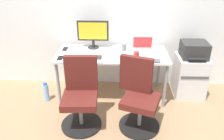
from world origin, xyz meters
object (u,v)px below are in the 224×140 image
object	(u,v)px
office_chair_left	(81,96)
printer	(194,50)
side_cabinet	(190,76)
open_laptop	(143,48)
office_chair_right	(139,97)
coffee_mug	(136,55)
water_bottle_on_floor	(46,92)
desktop_monitor	(93,32)

from	to	relation	value
office_chair_left	printer	distance (m)	1.83
side_cabinet	open_laptop	distance (m)	0.90
office_chair_left	office_chair_right	size ratio (longest dim) A/B	1.00
side_cabinet	printer	size ratio (longest dim) A/B	1.63
office_chair_left	office_chair_right	bearing A→B (deg)	-0.28
office_chair_left	printer	world-z (taller)	office_chair_left
open_laptop	coffee_mug	xyz separation A→B (m)	(-0.11, -0.24, -0.01)
side_cabinet	water_bottle_on_floor	distance (m)	2.28
coffee_mug	side_cabinet	bearing A→B (deg)	15.45
office_chair_right	printer	world-z (taller)	office_chair_right
desktop_monitor	open_laptop	world-z (taller)	desktop_monitor
side_cabinet	desktop_monitor	xyz separation A→B (m)	(-1.54, 0.13, 0.66)
open_laptop	water_bottle_on_floor	bearing A→B (deg)	-169.66
office_chair_right	printer	xyz separation A→B (m)	(0.87, 0.79, 0.35)
office_chair_left	printer	xyz separation A→B (m)	(1.62, 0.78, 0.35)
side_cabinet	open_laptop	size ratio (longest dim) A/B	2.11
water_bottle_on_floor	desktop_monitor	distance (m)	1.18
coffee_mug	water_bottle_on_floor	bearing A→B (deg)	-178.67
desktop_monitor	open_laptop	distance (m)	0.80
coffee_mug	office_chair_left	bearing A→B (deg)	-143.59
office_chair_right	open_laptop	world-z (taller)	open_laptop
office_chair_right	coffee_mug	size ratio (longest dim) A/B	10.22
side_cabinet	desktop_monitor	distance (m)	1.68
office_chair_left	coffee_mug	bearing A→B (deg)	36.41
open_laptop	coffee_mug	bearing A→B (deg)	-115.04
printer	coffee_mug	size ratio (longest dim) A/B	4.35
side_cabinet	water_bottle_on_floor	size ratio (longest dim) A/B	2.11
office_chair_left	water_bottle_on_floor	xyz separation A→B (m)	(-0.64, 0.51, -0.28)
side_cabinet	printer	xyz separation A→B (m)	(0.00, -0.00, 0.45)
side_cabinet	printer	bearing A→B (deg)	-90.00
office_chair_left	water_bottle_on_floor	bearing A→B (deg)	141.38
printer	water_bottle_on_floor	xyz separation A→B (m)	(-2.26, -0.28, -0.63)
water_bottle_on_floor	office_chair_right	bearing A→B (deg)	-20.29
office_chair_left	coffee_mug	size ratio (longest dim) A/B	10.22
side_cabinet	open_laptop	world-z (taller)	open_laptop
office_chair_right	printer	size ratio (longest dim) A/B	2.35
office_chair_left	open_laptop	world-z (taller)	open_laptop
office_chair_right	side_cabinet	world-z (taller)	office_chair_right
office_chair_left	desktop_monitor	world-z (taller)	desktop_monitor
coffee_mug	printer	bearing A→B (deg)	15.40
office_chair_left	open_laptop	size ratio (longest dim) A/B	3.03
desktop_monitor	office_chair_left	bearing A→B (deg)	-95.15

